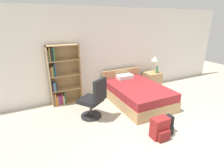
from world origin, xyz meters
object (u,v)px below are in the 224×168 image
at_px(backpack_red, 160,129).
at_px(table_lamp, 155,60).
at_px(office_chair, 94,100).
at_px(bed, 136,93).
at_px(backpack_black, 165,126).
at_px(water_bottle, 157,70).
at_px(bookshelf, 61,77).
at_px(nightstand, 152,80).

bearing_deg(backpack_red, table_lamp, 54.15).
relative_size(office_chair, backpack_red, 2.33).
xyz_separation_m(bed, office_chair, (-1.40, -0.29, 0.20)).
distance_m(table_lamp, backpack_black, 2.74).
bearing_deg(table_lamp, bed, -149.97).
bearing_deg(table_lamp, office_chair, -159.53).
bearing_deg(water_bottle, office_chair, -161.76).
bearing_deg(water_bottle, bed, -154.59).
distance_m(bed, table_lamp, 1.50).
relative_size(office_chair, table_lamp, 1.79).
distance_m(bookshelf, water_bottle, 3.09).
xyz_separation_m(bookshelf, nightstand, (3.01, -0.18, -0.49)).
bearing_deg(table_lamp, water_bottle, -67.82).
distance_m(bed, office_chair, 1.44).
relative_size(bookshelf, backpack_red, 3.77).
relative_size(water_bottle, backpack_red, 0.54).
bearing_deg(nightstand, table_lamp, -28.15).
xyz_separation_m(nightstand, backpack_black, (-1.40, -2.20, -0.10)).
xyz_separation_m(table_lamp, water_bottle, (0.04, -0.10, -0.33)).
relative_size(bed, water_bottle, 8.28).
relative_size(bookshelf, nightstand, 2.92).
relative_size(bookshelf, table_lamp, 2.90).
xyz_separation_m(nightstand, table_lamp, (0.03, -0.01, 0.73)).
height_order(bed, backpack_red, bed).
bearing_deg(office_chair, backpack_red, -55.13).
bearing_deg(bookshelf, backpack_red, -59.92).
bearing_deg(bed, water_bottle, 25.41).
bearing_deg(bookshelf, nightstand, -3.46).
xyz_separation_m(bookshelf, backpack_red, (1.41, -2.44, -0.56)).
height_order(office_chair, water_bottle, office_chair).
distance_m(bed, water_bottle, 1.36).
relative_size(table_lamp, backpack_black, 1.47).
xyz_separation_m(table_lamp, backpack_red, (-1.62, -2.24, -0.80)).
relative_size(office_chair, backpack_black, 2.65).
bearing_deg(backpack_black, table_lamp, 56.89).
xyz_separation_m(bookshelf, water_bottle, (3.07, -0.29, -0.10)).
xyz_separation_m(nightstand, backpack_red, (-1.59, -2.26, -0.07)).
xyz_separation_m(backpack_red, backpack_black, (0.20, 0.06, -0.02)).
distance_m(office_chair, backpack_black, 1.68).
distance_m(table_lamp, water_bottle, 0.35).
distance_m(bed, backpack_red, 1.67).
relative_size(office_chair, water_bottle, 4.32).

